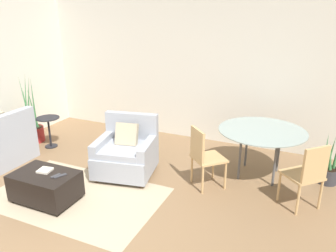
% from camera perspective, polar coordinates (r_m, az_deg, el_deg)
% --- Properties ---
extents(ground_plane, '(20.00, 20.00, 0.00)m').
position_cam_1_polar(ground_plane, '(4.12, -17.91, -17.78)').
color(ground_plane, brown).
extents(wall_back, '(12.00, 0.06, 2.75)m').
position_cam_1_polar(wall_back, '(6.42, 2.09, 10.07)').
color(wall_back, beige).
rests_on(wall_back, ground_plane).
extents(area_rug, '(2.33, 1.47, 0.01)m').
position_cam_1_polar(area_rug, '(4.81, -15.65, -11.66)').
color(area_rug, tan).
rests_on(area_rug, ground_plane).
extents(armchair, '(0.99, 0.97, 0.90)m').
position_cam_1_polar(armchair, '(5.12, -7.27, -4.68)').
color(armchair, '#999EA8').
rests_on(armchair, ground_plane).
extents(ottoman, '(0.84, 0.56, 0.40)m').
position_cam_1_polar(ottoman, '(4.74, -20.54, -9.68)').
color(ottoman, black).
rests_on(ottoman, ground_plane).
extents(book_stack, '(0.19, 0.19, 0.03)m').
position_cam_1_polar(book_stack, '(4.71, -20.64, -7.23)').
color(book_stack, beige).
rests_on(book_stack, ottoman).
extents(tv_remote_primary, '(0.08, 0.14, 0.01)m').
position_cam_1_polar(tv_remote_primary, '(4.54, -19.00, -8.17)').
color(tv_remote_primary, '#333338').
rests_on(tv_remote_primary, ottoman).
extents(tv_remote_secondary, '(0.11, 0.17, 0.01)m').
position_cam_1_polar(tv_remote_secondary, '(4.52, -18.26, -8.23)').
color(tv_remote_secondary, '#333338').
rests_on(tv_remote_secondary, ottoman).
extents(potted_plant, '(0.42, 0.42, 1.34)m').
position_cam_1_polar(potted_plant, '(6.88, -22.56, -0.44)').
color(potted_plant, maroon).
rests_on(potted_plant, ground_plane).
extents(side_table, '(0.42, 0.42, 0.57)m').
position_cam_1_polar(side_table, '(6.43, -20.06, -0.06)').
color(side_table, black).
rests_on(side_table, ground_plane).
extents(dining_table, '(1.29, 1.29, 0.75)m').
position_cam_1_polar(dining_table, '(5.09, 16.03, -1.38)').
color(dining_table, '#8C9E99').
rests_on(dining_table, ground_plane).
extents(dining_chair_near_left, '(0.59, 0.59, 0.90)m').
position_cam_1_polar(dining_chair_near_left, '(4.66, 6.21, -4.85)').
color(dining_chair_near_left, tan).
rests_on(dining_chair_near_left, ground_plane).
extents(dining_chair_near_right, '(0.59, 0.59, 0.90)m').
position_cam_1_polar(dining_chair_near_right, '(4.49, 23.14, -7.44)').
color(dining_chair_near_right, tan).
rests_on(dining_chair_near_right, ground_plane).
extents(potted_plant_small, '(0.29, 0.29, 0.76)m').
position_cam_1_polar(potted_plant_small, '(5.44, 26.09, -7.12)').
color(potted_plant_small, '#333338').
rests_on(potted_plant_small, ground_plane).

